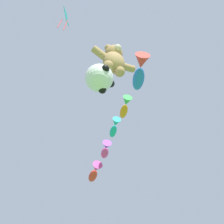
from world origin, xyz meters
The scene contains 8 objects.
teddy_bear_kite centered at (1.48, 5.06, 11.32)m, with size 2.14×0.94×2.17m.
soccer_ball_kite centered at (0.96, 5.27, 9.57)m, with size 1.19×1.19×1.10m.
fish_kite_cobalt centered at (3.52, 5.77, 13.40)m, with size 1.54×2.27×0.80m.
fish_kite_tangerine centered at (4.04, 8.20, 13.35)m, with size 0.96×1.64×0.56m.
fish_kite_teal centered at (4.53, 10.37, 13.94)m, with size 0.96×1.70×0.57m.
fish_kite_magenta centered at (5.14, 12.77, 14.19)m, with size 1.09×1.69×0.68m.
fish_kite_crimson centered at (5.32, 14.86, 13.67)m, with size 1.08×2.14×0.77m.
diamond_kite centered at (-1.10, 5.31, 13.84)m, with size 0.64×0.81×2.58m.
Camera 1 is at (-0.92, 0.93, 1.25)m, focal length 40.00 mm.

